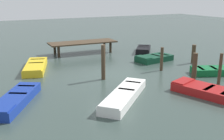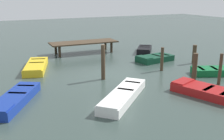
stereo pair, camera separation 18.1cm
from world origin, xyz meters
name	(u,v)px [view 2 (the right image)]	position (x,y,z in m)	size (l,w,h in m)	color
ground_plane	(112,76)	(0.00, 0.00, 0.00)	(80.00, 80.00, 0.00)	#33423D
dock_segment	(84,43)	(0.81, 6.75, 0.84)	(5.51, 2.02, 0.95)	#423323
rowboat_dark_green	(155,58)	(4.37, 1.86, 0.22)	(2.79, 1.69, 0.46)	#0C3823
rowboat_yellow	(36,66)	(-3.75, 3.38, 0.22)	(2.29, 3.92, 0.46)	gold
rowboat_red	(204,90)	(2.53, -4.77, 0.22)	(2.22, 3.21, 0.46)	maroon
rowboat_green	(218,71)	(5.85, -2.57, 0.22)	(3.15, 2.18, 0.46)	#0F602D
rowboat_white	(123,95)	(-1.25, -3.64, 0.22)	(3.76, 3.59, 0.46)	silver
rowboat_black	(144,50)	(5.46, 4.87, 0.22)	(2.43, 2.71, 0.46)	black
rowboat_blue	(15,99)	(-5.75, -1.91, 0.22)	(2.81, 3.74, 0.46)	navy
mooring_piling_near_left	(195,67)	(3.83, -2.73, 0.76)	(0.27, 0.27, 1.51)	#423323
mooring_piling_mid_left	(194,54)	(6.46, 0.12, 0.65)	(0.27, 0.27, 1.30)	#423323
mooring_piling_center	(103,62)	(-0.76, -0.42, 1.00)	(0.23, 0.23, 1.99)	#423323
mooring_piling_far_right	(220,69)	(4.38, -4.02, 0.85)	(0.17, 0.17, 1.69)	#423323
mooring_piling_near_right	(162,59)	(3.31, -0.40, 0.75)	(0.19, 0.19, 1.49)	#423323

